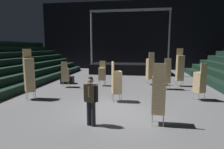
{
  "coord_description": "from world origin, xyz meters",
  "views": [
    {
      "loc": [
        1.02,
        -7.58,
        2.65
      ],
      "look_at": [
        -0.23,
        0.76,
        1.4
      ],
      "focal_mm": 29.79,
      "sensor_mm": 36.0,
      "label": 1
    }
  ],
  "objects_px": {
    "chair_stack_rear_centre": "(180,68)",
    "chair_stack_front_left": "(117,82)",
    "equipment_road_case": "(67,80)",
    "chair_stack_aisle_left": "(102,73)",
    "chair_stack_rear_right": "(166,74)",
    "chair_stack_front_right": "(65,74)",
    "chair_stack_mid_left": "(150,68)",
    "chair_stack_rear_left": "(29,74)",
    "chair_stack_mid_right": "(200,82)",
    "chair_stack_mid_centre": "(159,94)",
    "man_with_tie": "(91,98)",
    "stage_riser": "(129,68)"
  },
  "relations": [
    {
      "from": "stage_riser",
      "to": "equipment_road_case",
      "type": "height_order",
      "value": "stage_riser"
    },
    {
      "from": "chair_stack_mid_centre",
      "to": "chair_stack_rear_centre",
      "type": "bearing_deg",
      "value": 78.43
    },
    {
      "from": "man_with_tie",
      "to": "chair_stack_mid_left",
      "type": "height_order",
      "value": "chair_stack_mid_left"
    },
    {
      "from": "chair_stack_mid_right",
      "to": "chair_stack_rear_right",
      "type": "relative_size",
      "value": 0.96
    },
    {
      "from": "chair_stack_rear_centre",
      "to": "chair_stack_front_left",
      "type": "bearing_deg",
      "value": 41.92
    },
    {
      "from": "stage_riser",
      "to": "chair_stack_rear_right",
      "type": "bearing_deg",
      "value": -68.41
    },
    {
      "from": "stage_riser",
      "to": "chair_stack_aisle_left",
      "type": "bearing_deg",
      "value": -103.48
    },
    {
      "from": "chair_stack_front_right",
      "to": "chair_stack_rear_left",
      "type": "height_order",
      "value": "chair_stack_rear_left"
    },
    {
      "from": "chair_stack_aisle_left",
      "to": "chair_stack_mid_centre",
      "type": "bearing_deg",
      "value": 116.9
    },
    {
      "from": "chair_stack_front_left",
      "to": "chair_stack_rear_centre",
      "type": "relative_size",
      "value": 0.77
    },
    {
      "from": "chair_stack_rear_left",
      "to": "chair_stack_rear_centre",
      "type": "bearing_deg",
      "value": 164.67
    },
    {
      "from": "chair_stack_rear_right",
      "to": "equipment_road_case",
      "type": "xyz_separation_m",
      "value": [
        -6.89,
        0.86,
        -0.73
      ]
    },
    {
      "from": "chair_stack_front_right",
      "to": "equipment_road_case",
      "type": "height_order",
      "value": "chair_stack_front_right"
    },
    {
      "from": "chair_stack_mid_centre",
      "to": "man_with_tie",
      "type": "bearing_deg",
      "value": -163.83
    },
    {
      "from": "chair_stack_mid_right",
      "to": "chair_stack_aisle_left",
      "type": "height_order",
      "value": "chair_stack_mid_right"
    },
    {
      "from": "chair_stack_mid_right",
      "to": "chair_stack_mid_centre",
      "type": "relative_size",
      "value": 0.88
    },
    {
      "from": "chair_stack_front_left",
      "to": "chair_stack_front_right",
      "type": "xyz_separation_m",
      "value": [
        -3.77,
        2.76,
        -0.13
      ]
    },
    {
      "from": "chair_stack_rear_centre",
      "to": "chair_stack_aisle_left",
      "type": "height_order",
      "value": "chair_stack_rear_centre"
    },
    {
      "from": "stage_riser",
      "to": "equipment_road_case",
      "type": "distance_m",
      "value": 7.28
    },
    {
      "from": "chair_stack_front_right",
      "to": "chair_stack_rear_right",
      "type": "distance_m",
      "value": 6.54
    },
    {
      "from": "chair_stack_rear_right",
      "to": "man_with_tie",
      "type": "bearing_deg",
      "value": -130.42
    },
    {
      "from": "chair_stack_front_right",
      "to": "equipment_road_case",
      "type": "distance_m",
      "value": 1.4
    },
    {
      "from": "chair_stack_front_right",
      "to": "chair_stack_mid_right",
      "type": "bearing_deg",
      "value": -24.38
    },
    {
      "from": "chair_stack_mid_right",
      "to": "equipment_road_case",
      "type": "height_order",
      "value": "chair_stack_mid_right"
    },
    {
      "from": "chair_stack_mid_left",
      "to": "chair_stack_mid_right",
      "type": "height_order",
      "value": "chair_stack_mid_left"
    },
    {
      "from": "chair_stack_front_left",
      "to": "man_with_tie",
      "type": "bearing_deg",
      "value": -28.84
    },
    {
      "from": "chair_stack_mid_right",
      "to": "chair_stack_aisle_left",
      "type": "xyz_separation_m",
      "value": [
        -5.53,
        2.72,
        -0.08
      ]
    },
    {
      "from": "chair_stack_front_right",
      "to": "chair_stack_mid_left",
      "type": "xyz_separation_m",
      "value": [
        5.6,
        1.74,
        0.29
      ]
    },
    {
      "from": "chair_stack_rear_left",
      "to": "chair_stack_mid_left",
      "type": "bearing_deg",
      "value": 173.33
    },
    {
      "from": "chair_stack_front_left",
      "to": "chair_stack_front_right",
      "type": "relative_size",
      "value": 1.15
    },
    {
      "from": "chair_stack_mid_left",
      "to": "chair_stack_rear_left",
      "type": "height_order",
      "value": "chair_stack_rear_left"
    },
    {
      "from": "chair_stack_front_right",
      "to": "chair_stack_mid_centre",
      "type": "height_order",
      "value": "chair_stack_mid_centre"
    },
    {
      "from": "chair_stack_rear_left",
      "to": "chair_stack_rear_centre",
      "type": "relative_size",
      "value": 1.0
    },
    {
      "from": "chair_stack_mid_left",
      "to": "chair_stack_mid_centre",
      "type": "relative_size",
      "value": 1.08
    },
    {
      "from": "chair_stack_front_left",
      "to": "equipment_road_case",
      "type": "distance_m",
      "value": 5.78
    },
    {
      "from": "man_with_tie",
      "to": "equipment_road_case",
      "type": "relative_size",
      "value": 1.89
    },
    {
      "from": "chair_stack_mid_left",
      "to": "chair_stack_rear_right",
      "type": "height_order",
      "value": "chair_stack_mid_left"
    },
    {
      "from": "chair_stack_front_right",
      "to": "man_with_tie",
      "type": "bearing_deg",
      "value": -70.93
    },
    {
      "from": "chair_stack_front_left",
      "to": "equipment_road_case",
      "type": "height_order",
      "value": "chair_stack_front_left"
    },
    {
      "from": "chair_stack_mid_left",
      "to": "chair_stack_rear_left",
      "type": "distance_m",
      "value": 7.84
    },
    {
      "from": "man_with_tie",
      "to": "chair_stack_front_right",
      "type": "distance_m",
      "value": 6.58
    },
    {
      "from": "chair_stack_rear_right",
      "to": "chair_stack_rear_centre",
      "type": "height_order",
      "value": "chair_stack_rear_centre"
    },
    {
      "from": "man_with_tie",
      "to": "chair_stack_mid_right",
      "type": "xyz_separation_m",
      "value": [
        4.58,
        3.81,
        -0.02
      ]
    },
    {
      "from": "chair_stack_rear_right",
      "to": "chair_stack_aisle_left",
      "type": "height_order",
      "value": "chair_stack_rear_right"
    },
    {
      "from": "man_with_tie",
      "to": "chair_stack_mid_centre",
      "type": "distance_m",
      "value": 2.29
    },
    {
      "from": "chair_stack_aisle_left",
      "to": "chair_stack_rear_right",
      "type": "bearing_deg",
      "value": 172.89
    },
    {
      "from": "stage_riser",
      "to": "equipment_road_case",
      "type": "xyz_separation_m",
      "value": [
        -4.2,
        -5.94,
        -0.35
      ]
    },
    {
      "from": "chair_stack_rear_centre",
      "to": "equipment_road_case",
      "type": "relative_size",
      "value": 2.84
    },
    {
      "from": "stage_riser",
      "to": "chair_stack_mid_left",
      "type": "bearing_deg",
      "value": -72.03
    },
    {
      "from": "man_with_tie",
      "to": "stage_riser",
      "type": "bearing_deg",
      "value": -73.22
    }
  ]
}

